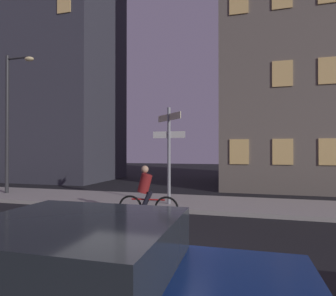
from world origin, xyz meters
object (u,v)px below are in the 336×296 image
Objects in this scene: street_lamp at (10,112)px; car_far_trailing at (95,291)px; cyclist at (146,195)px; signpost at (169,147)px.

street_lamp reaches higher than car_far_trailing.
car_far_trailing is at bearing -74.93° from cyclist.
cyclist is (-0.15, -1.98, -1.44)m from signpost.
signpost is at bearing -4.47° from street_lamp.
signpost is at bearing 85.73° from cyclist.
signpost is 7.77m from street_lamp.
street_lamp is 1.57× the size of car_far_trailing.
street_lamp is 12.50m from car_far_trailing.
signpost is at bearing 100.18° from car_far_trailing.
street_lamp is at bearing 160.90° from cyclist.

